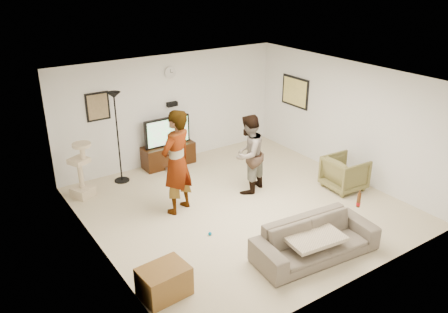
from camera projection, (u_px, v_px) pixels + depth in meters
floor at (241, 206)px, 8.81m from camera, size 5.50×5.50×0.02m
ceiling at (243, 78)px, 7.82m from camera, size 5.50×5.50×0.02m
wall_back at (171, 109)px, 10.41m from camera, size 5.50×0.04×2.50m
wall_front at (360, 207)px, 6.22m from camera, size 5.50×0.04×2.50m
wall_left at (96, 183)px, 6.90m from camera, size 0.04×5.50×2.50m
wall_right at (346, 119)px, 9.73m from camera, size 0.04×5.50×2.50m
wall_clock at (170, 72)px, 10.06m from camera, size 0.26×0.04×0.26m
wall_speaker at (172, 104)px, 10.32m from camera, size 0.25×0.10×0.10m
picture_back at (98, 107)px, 9.39m from camera, size 0.42×0.03×0.52m
picture_right at (295, 92)px, 10.85m from camera, size 0.03×0.78×0.62m
tv_stand at (169, 155)px, 10.49m from camera, size 1.21×0.45×0.50m
console_box at (176, 170)px, 10.26m from camera, size 0.40×0.30×0.07m
tv at (167, 131)px, 10.26m from camera, size 1.10×0.08×0.65m
tv_screen at (168, 132)px, 10.23m from camera, size 1.01×0.01×0.57m
floor_lamp at (118, 138)px, 9.44m from camera, size 0.32×0.32×1.96m
cat_tree at (80, 170)px, 8.94m from camera, size 0.49×0.49×1.15m
person_left at (177, 162)px, 8.27m from camera, size 0.85×0.72×1.98m
person_right at (248, 154)px, 9.08m from camera, size 0.97×0.88×1.63m
sofa at (316, 240)px, 7.20m from camera, size 2.11×0.99×0.60m
throw_blanket at (312, 236)px, 7.11m from camera, size 0.97×0.80×0.06m
beer_bottle at (359, 200)px, 7.51m from camera, size 0.06×0.06×0.25m
armchair at (345, 173)px, 9.35m from camera, size 0.82×0.80×0.70m
side_table at (164, 282)px, 6.37m from camera, size 0.71×0.55×0.45m
toy_ball at (210, 234)px, 7.84m from camera, size 0.06×0.06×0.06m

